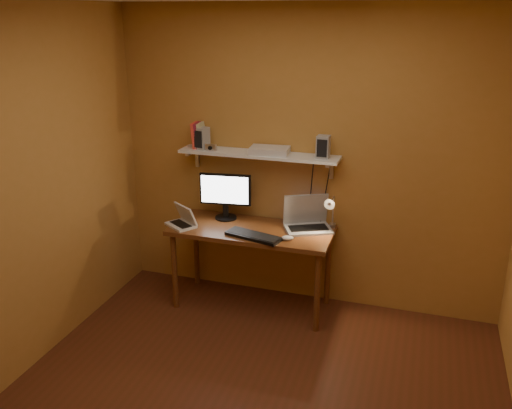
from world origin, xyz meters
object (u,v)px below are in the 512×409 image
(monitor, at_px, (225,194))
(router, at_px, (269,150))
(keyboard, at_px, (254,236))
(mouse, at_px, (287,238))
(wall_shelf, at_px, (258,155))
(netbook, at_px, (183,220))
(desk, at_px, (252,237))
(speaker_right, at_px, (323,147))
(shelf_camera, at_px, (211,147))
(laptop, at_px, (307,220))
(speaker_left, at_px, (202,138))
(desk_lamp, at_px, (331,209))

(monitor, xyz_separation_m, router, (0.40, 0.03, 0.42))
(monitor, distance_m, router, 0.58)
(keyboard, distance_m, mouse, 0.28)
(wall_shelf, height_order, netbook, wall_shelf)
(mouse, bearing_deg, monitor, 136.52)
(desk, bearing_deg, speaker_right, 18.60)
(mouse, distance_m, shelf_camera, 1.04)
(desk, relative_size, wall_shelf, 1.00)
(laptop, xyz_separation_m, mouse, (-0.09, -0.31, -0.06))
(monitor, height_order, speaker_left, speaker_left)
(keyboard, xyz_separation_m, router, (0.02, 0.38, 0.64))
(desk, xyz_separation_m, netbook, (-0.59, -0.12, 0.14))
(desk, distance_m, speaker_left, 0.97)
(mouse, relative_size, shelf_camera, 1.04)
(mouse, distance_m, speaker_right, 0.80)
(wall_shelf, distance_m, speaker_left, 0.53)
(keyboard, height_order, router, router)
(shelf_camera, height_order, router, shelf_camera)
(monitor, bearing_deg, mouse, -32.73)
(monitor, bearing_deg, desk_lamp, -9.17)
(netbook, xyz_separation_m, router, (0.69, 0.31, 0.60))
(monitor, xyz_separation_m, laptop, (0.75, -0.00, -0.16))
(wall_shelf, height_order, keyboard, wall_shelf)
(speaker_left, bearing_deg, monitor, 9.32)
(netbook, height_order, speaker_right, speaker_right)
(keyboard, relative_size, speaker_left, 2.50)
(desk_lamp, relative_size, speaker_right, 2.01)
(mouse, relative_size, router, 0.31)
(speaker_left, xyz_separation_m, shelf_camera, (0.10, -0.04, -0.07))
(wall_shelf, xyz_separation_m, shelf_camera, (-0.41, -0.06, 0.05))
(desk, relative_size, speaker_right, 7.50)
(speaker_right, bearing_deg, laptop, -162.65)
(laptop, distance_m, desk_lamp, 0.25)
(wall_shelf, distance_m, mouse, 0.77)
(monitor, xyz_separation_m, netbook, (-0.29, -0.28, -0.18))
(mouse, bearing_deg, laptop, 55.47)
(desk_lamp, relative_size, shelf_camera, 3.78)
(mouse, distance_m, speaker_left, 1.17)
(netbook, relative_size, speaker_right, 1.71)
(speaker_left, bearing_deg, desk, -4.32)
(wall_shelf, xyz_separation_m, mouse, (0.36, -0.35, -0.59))
(keyboard, relative_size, desk_lamp, 1.28)
(mouse, height_order, speaker_left, speaker_left)
(wall_shelf, relative_size, laptop, 2.98)
(router, bearing_deg, shelf_camera, -173.50)
(shelf_camera, bearing_deg, router, 6.50)
(wall_shelf, bearing_deg, speaker_right, -0.57)
(speaker_left, relative_size, speaker_right, 1.02)
(laptop, relative_size, netbook, 1.47)
(keyboard, bearing_deg, speaker_left, 162.89)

